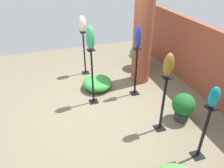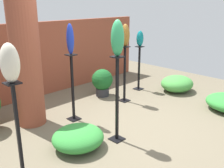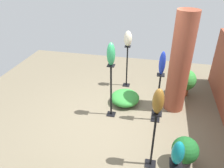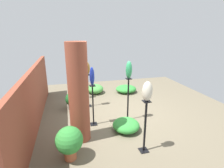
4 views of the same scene
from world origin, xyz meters
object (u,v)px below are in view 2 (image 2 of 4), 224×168
(pedestal_jade, at_px, (117,103))
(potted_plant_near_pillar, at_px, (102,81))
(brick_pillar, at_px, (26,55))
(art_vase_ivory, at_px, (10,63))
(art_vase_teal, at_px, (140,39))
(pedestal_bronze, at_px, (125,77))
(art_vase_cobalt, at_px, (70,39))
(pedestal_cobalt, at_px, (73,91))
(pedestal_teal, at_px, (139,70))
(pedestal_ivory, at_px, (19,138))
(art_vase_jade, at_px, (117,38))
(art_vase_bronze, at_px, (125,35))

(pedestal_jade, relative_size, potted_plant_near_pillar, 2.14)
(brick_pillar, xyz_separation_m, art_vase_ivory, (-0.85, -1.35, 0.24))
(brick_pillar, relative_size, art_vase_teal, 6.76)
(pedestal_bronze, xyz_separation_m, art_vase_cobalt, (-1.33, 0.03, 0.92))
(brick_pillar, relative_size, art_vase_ivory, 5.68)
(pedestal_cobalt, xyz_separation_m, pedestal_teal, (2.16, 0.26, -0.07))
(pedestal_ivory, distance_m, potted_plant_near_pillar, 3.07)
(potted_plant_near_pillar, bearing_deg, art_vase_jade, -126.49)
(art_vase_cobalt, xyz_separation_m, art_vase_teal, (2.16, 0.26, -0.23))
(pedestal_cobalt, bearing_deg, brick_pillar, 145.67)
(pedestal_bronze, height_order, pedestal_jade, pedestal_jade)
(potted_plant_near_pillar, bearing_deg, pedestal_teal, -16.78)
(art_vase_cobalt, distance_m, art_vase_ivory, 1.73)
(brick_pillar, distance_m, potted_plant_near_pillar, 2.02)
(pedestal_ivory, distance_m, art_vase_teal, 3.87)
(art_vase_bronze, bearing_deg, art_vase_ivory, -162.00)
(pedestal_ivory, height_order, art_vase_jade, art_vase_jade)
(potted_plant_near_pillar, bearing_deg, art_vase_bronze, -78.66)
(pedestal_jade, distance_m, art_vase_bronze, 1.85)
(brick_pillar, relative_size, pedestal_ivory, 1.96)
(pedestal_bronze, bearing_deg, potted_plant_near_pillar, 101.34)
(pedestal_bronze, bearing_deg, art_vase_teal, 19.16)
(pedestal_bronze, relative_size, art_vase_teal, 3.30)
(pedestal_bronze, relative_size, potted_plant_near_pillar, 1.91)
(pedestal_teal, xyz_separation_m, art_vase_bronze, (-0.82, -0.29, 0.93))
(pedestal_bronze, height_order, art_vase_ivory, art_vase_ivory)
(pedestal_bronze, xyz_separation_m, pedestal_teal, (0.82, 0.29, -0.06))
(brick_pillar, distance_m, pedestal_teal, 2.86)
(art_vase_cobalt, bearing_deg, pedestal_jade, -88.49)
(pedestal_bronze, bearing_deg, pedestal_jade, -141.48)
(pedestal_teal, relative_size, art_vase_jade, 2.08)
(pedestal_jade, xyz_separation_m, art_vase_ivory, (-1.49, 0.13, 0.84))
(pedestal_teal, distance_m, art_vase_teal, 0.75)
(pedestal_jade, height_order, pedestal_teal, pedestal_jade)
(pedestal_cobalt, xyz_separation_m, pedestal_bronze, (1.33, -0.03, -0.01))
(art_vase_bronze, height_order, potted_plant_near_pillar, art_vase_bronze)
(pedestal_bronze, distance_m, pedestal_ivory, 2.94)
(pedestal_ivory, xyz_separation_m, art_vase_jade, (1.49, -0.13, 1.01))
(pedestal_ivory, relative_size, art_vase_jade, 2.43)
(pedestal_bronze, xyz_separation_m, pedestal_ivory, (-2.79, -0.91, 0.02))
(pedestal_bronze, height_order, art_vase_bronze, art_vase_bronze)
(art_vase_cobalt, relative_size, art_vase_teal, 1.44)
(art_vase_cobalt, bearing_deg, pedestal_bronze, -1.09)
(pedestal_jade, distance_m, art_vase_ivory, 1.71)
(art_vase_cobalt, height_order, art_vase_bronze, art_vase_cobalt)
(art_vase_teal, bearing_deg, pedestal_bronze, -160.84)
(brick_pillar, bearing_deg, art_vase_cobalt, -34.33)
(pedestal_ivory, height_order, art_vase_bronze, art_vase_bronze)
(pedestal_cobalt, distance_m, pedestal_teal, 2.17)
(pedestal_ivory, bearing_deg, art_vase_teal, 18.27)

